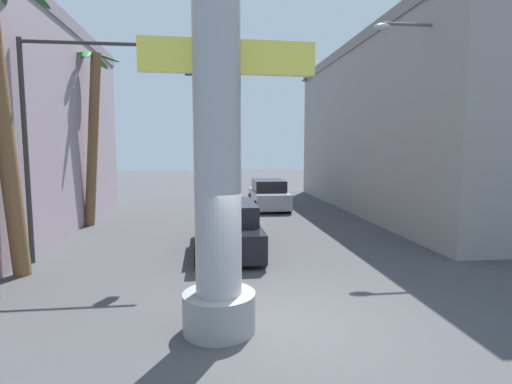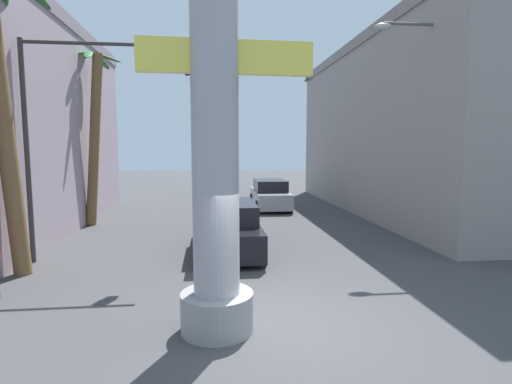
# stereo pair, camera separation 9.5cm
# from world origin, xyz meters

# --- Properties ---
(ground_plane) EXTENTS (86.66, 86.66, 0.00)m
(ground_plane) POSITION_xyz_m (0.00, 10.00, 0.00)
(ground_plane) COLOR #424244
(building_right) EXTENTS (7.96, 19.10, 8.61)m
(building_right) POSITION_xyz_m (9.67, 12.95, 4.31)
(building_right) COLOR gray
(building_right) RESTS_ON ground
(neon_sign_pole) EXTENTS (3.30, 1.31, 9.73)m
(neon_sign_pole) POSITION_xyz_m (-1.21, -0.01, 4.37)
(neon_sign_pole) COLOR #9E9EA3
(neon_sign_pole) RESTS_ON ground
(street_lamp) EXTENTS (2.65, 0.28, 7.33)m
(street_lamp) POSITION_xyz_m (6.02, 5.53, 4.44)
(street_lamp) COLOR #59595E
(street_lamp) RESTS_ON ground
(traffic_light_mast) EXTENTS (5.41, 0.32, 6.26)m
(traffic_light_mast) POSITION_xyz_m (-4.81, 4.92, 4.41)
(traffic_light_mast) COLOR #333333
(traffic_light_mast) RESTS_ON ground
(car_lead) EXTENTS (2.05, 4.81, 1.56)m
(car_lead) POSITION_xyz_m (-0.79, 5.69, 0.74)
(car_lead) COLOR black
(car_lead) RESTS_ON ground
(car_far) EXTENTS (1.93, 4.56, 1.56)m
(car_far) POSITION_xyz_m (1.90, 14.49, 0.74)
(car_far) COLOR black
(car_far) RESTS_ON ground
(palm_tree_far_right) EXTENTS (3.17, 3.11, 8.86)m
(palm_tree_far_right) POSITION_xyz_m (6.63, 20.95, 5.85)
(palm_tree_far_right) COLOR brown
(palm_tree_far_right) RESTS_ON ground
(palm_tree_mid_left) EXTENTS (2.36, 2.43, 7.36)m
(palm_tree_mid_left) POSITION_xyz_m (-6.19, 10.70, 4.22)
(palm_tree_mid_left) COLOR brown
(palm_tree_mid_left) RESTS_ON ground
(palm_tree_near_left) EXTENTS (2.78, 2.74, 7.66)m
(palm_tree_near_left) POSITION_xyz_m (-6.36, 3.64, 4.56)
(palm_tree_near_left) COLOR brown
(palm_tree_near_left) RESTS_ON ground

